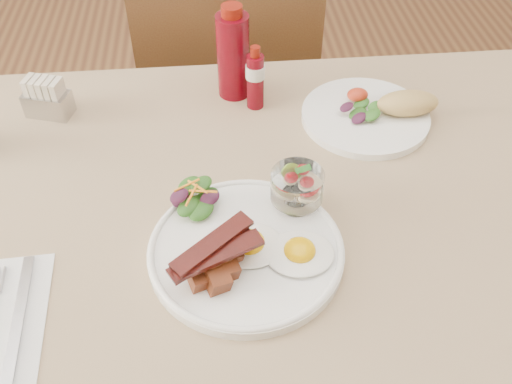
% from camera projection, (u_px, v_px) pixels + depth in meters
% --- Properties ---
extents(table, '(1.33, 0.88, 0.75)m').
position_uv_depth(table, '(249.00, 256.00, 0.93)').
color(table, brown).
rests_on(table, ground).
extents(chair_far, '(0.42, 0.42, 0.93)m').
position_uv_depth(chair_far, '(229.00, 93.00, 1.50)').
color(chair_far, brown).
rests_on(chair_far, ground).
extents(main_plate, '(0.28, 0.28, 0.02)m').
position_uv_depth(main_plate, '(246.00, 251.00, 0.81)').
color(main_plate, white).
rests_on(main_plate, table).
extents(fried_eggs, '(0.19, 0.14, 0.03)m').
position_uv_depth(fried_eggs, '(274.00, 248.00, 0.80)').
color(fried_eggs, white).
rests_on(fried_eggs, main_plate).
extents(bacon_potato_pile, '(0.13, 0.10, 0.05)m').
position_uv_depth(bacon_potato_pile, '(215.00, 260.00, 0.76)').
color(bacon_potato_pile, maroon).
rests_on(bacon_potato_pile, main_plate).
extents(side_salad, '(0.08, 0.07, 0.04)m').
position_uv_depth(side_salad, '(196.00, 199.00, 0.85)').
color(side_salad, '#184C14').
rests_on(side_salad, main_plate).
extents(fruit_cup, '(0.08, 0.08, 0.08)m').
position_uv_depth(fruit_cup, '(297.00, 186.00, 0.83)').
color(fruit_cup, white).
rests_on(fruit_cup, main_plate).
extents(second_plate, '(0.25, 0.23, 0.06)m').
position_uv_depth(second_plate, '(375.00, 112.00, 1.04)').
color(second_plate, white).
rests_on(second_plate, table).
extents(ketchup_bottle, '(0.07, 0.07, 0.18)m').
position_uv_depth(ketchup_bottle, '(233.00, 54.00, 1.05)').
color(ketchup_bottle, '#5A050F').
rests_on(ketchup_bottle, table).
extents(hot_sauce_bottle, '(0.04, 0.04, 0.12)m').
position_uv_depth(hot_sauce_bottle, '(255.00, 78.00, 1.03)').
color(hot_sauce_bottle, '#5A050F').
rests_on(hot_sauce_bottle, table).
extents(sugar_caddy, '(0.09, 0.07, 0.07)m').
position_uv_depth(sugar_caddy, '(47.00, 99.00, 1.04)').
color(sugar_caddy, '#B8B8BD').
rests_on(sugar_caddy, table).
extents(napkin_cutlery, '(0.12, 0.21, 0.01)m').
position_uv_depth(napkin_cutlery, '(3.00, 319.00, 0.74)').
color(napkin_cutlery, white).
rests_on(napkin_cutlery, table).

